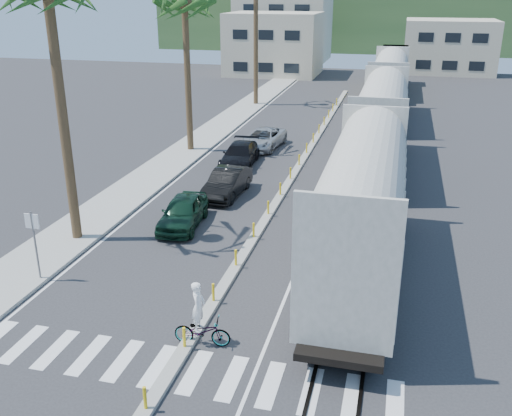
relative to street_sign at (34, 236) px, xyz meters
The scene contains 15 objects.
ground 7.82m from the street_sign, 15.32° to the right, with size 140.00×140.00×0.00m, color #28282B.
sidewalk 23.11m from the street_sign, 92.99° to the left, with size 3.00×90.00×0.15m, color gray.
rails 28.83m from the street_sign, 64.68° to the left, with size 1.56×100.00×0.06m.
median 19.48m from the street_sign, 67.88° to the left, with size 0.45×60.00×0.85m.
crosswalk 8.55m from the street_sign, 28.72° to the right, with size 14.00×2.20×0.01m, color silver.
lane_markings 23.65m from the street_sign, 77.38° to the left, with size 9.42×90.00×0.01m.
freight_train 26.96m from the street_sign, 62.84° to the left, with size 3.00×60.94×5.85m.
street_sign is the anchor object (origin of this frame).
buildings 69.70m from the street_sign, 89.27° to the left, with size 38.00×27.00×10.00m.
hillside 98.35m from the street_sign, 85.74° to the left, with size 80.00×20.00×12.00m, color #385628.
car_lead 7.70m from the street_sign, 62.31° to the left, with size 2.16×4.59×1.52m, color black.
car_second 12.38m from the street_sign, 69.39° to the left, with size 1.82×4.69×1.52m, color black.
car_third 17.73m from the street_sign, 78.81° to the left, with size 2.36×5.15×1.46m, color black.
car_rear 22.46m from the street_sign, 79.99° to the left, with size 2.87×5.32×1.42m, color #B0B2B5.
cyclist 8.22m from the street_sign, 18.13° to the right, with size 0.92×1.98×2.28m.
Camera 1 is at (6.07, -15.57, 11.00)m, focal length 40.00 mm.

